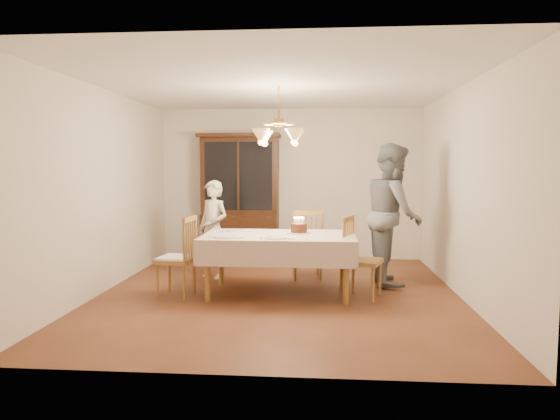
# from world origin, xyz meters

# --- Properties ---
(ground) EXTENTS (5.00, 5.00, 0.00)m
(ground) POSITION_xyz_m (0.00, 0.00, 0.00)
(ground) COLOR #542918
(ground) RESTS_ON ground
(room_shell) EXTENTS (5.00, 5.00, 5.00)m
(room_shell) POSITION_xyz_m (0.00, 0.00, 1.58)
(room_shell) COLOR white
(room_shell) RESTS_ON ground
(dining_table) EXTENTS (1.90, 1.10, 0.76)m
(dining_table) POSITION_xyz_m (0.00, 0.00, 0.68)
(dining_table) COLOR brown
(dining_table) RESTS_ON ground
(china_hutch) EXTENTS (1.38, 0.54, 2.16)m
(china_hutch) POSITION_xyz_m (-0.85, 2.25, 1.04)
(china_hutch) COLOR black
(china_hutch) RESTS_ON ground
(chair_far_side) EXTENTS (0.49, 0.47, 1.00)m
(chair_far_side) POSITION_xyz_m (0.33, 0.92, 0.44)
(chair_far_side) COLOR brown
(chair_far_side) RESTS_ON ground
(chair_left_end) EXTENTS (0.47, 0.49, 1.00)m
(chair_left_end) POSITION_xyz_m (-1.26, -0.20, 0.45)
(chair_left_end) COLOR brown
(chair_left_end) RESTS_ON ground
(chair_right_end) EXTENTS (0.54, 0.56, 1.00)m
(chair_right_end) POSITION_xyz_m (1.03, -0.09, 0.44)
(chair_right_end) COLOR brown
(chair_right_end) RESTS_ON ground
(elderly_woman) EXTENTS (0.62, 0.56, 1.41)m
(elderly_woman) POSITION_xyz_m (-1.02, 0.87, 0.71)
(elderly_woman) COLOR beige
(elderly_woman) RESTS_ON ground
(adult_in_grey) EXTENTS (0.74, 0.95, 1.92)m
(adult_in_grey) POSITION_xyz_m (1.51, 0.69, 0.96)
(adult_in_grey) COLOR slate
(adult_in_grey) RESTS_ON ground
(birthday_cake) EXTENTS (0.30, 0.30, 0.21)m
(birthday_cake) POSITION_xyz_m (0.25, 0.13, 0.82)
(birthday_cake) COLOR white
(birthday_cake) RESTS_ON dining_table
(place_setting_near_left) EXTENTS (0.42, 0.27, 0.02)m
(place_setting_near_left) POSITION_xyz_m (-0.61, -0.32, 0.77)
(place_setting_near_left) COLOR white
(place_setting_near_left) RESTS_ON dining_table
(place_setting_near_right) EXTENTS (0.41, 0.26, 0.02)m
(place_setting_near_right) POSITION_xyz_m (0.01, -0.35, 0.77)
(place_setting_near_right) COLOR white
(place_setting_near_right) RESTS_ON dining_table
(place_setting_far_left) EXTENTS (0.39, 0.24, 0.02)m
(place_setting_far_left) POSITION_xyz_m (-0.57, 0.26, 0.77)
(place_setting_far_left) COLOR white
(place_setting_far_left) RESTS_ON dining_table
(chandelier) EXTENTS (0.62, 0.62, 0.73)m
(chandelier) POSITION_xyz_m (-0.00, -0.00, 1.98)
(chandelier) COLOR #BF8C3F
(chandelier) RESTS_ON ground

